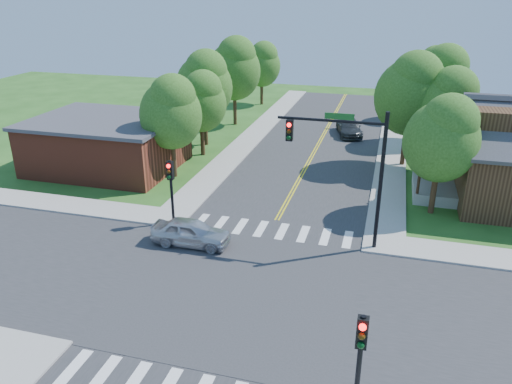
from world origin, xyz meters
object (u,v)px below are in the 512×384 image
(signal_pole_se, at_px, (361,348))
(car_silver, at_px, (191,233))
(car_dgrey, at_px, (349,128))
(signal_pole_nw, at_px, (171,180))
(signal_mast_ne, at_px, (347,157))

(signal_pole_se, height_order, car_silver, signal_pole_se)
(car_silver, distance_m, car_dgrey, 23.94)
(signal_pole_nw, height_order, car_silver, signal_pole_nw)
(signal_mast_ne, height_order, car_dgrey, signal_mast_ne)
(signal_pole_nw, bearing_deg, car_silver, -46.72)
(signal_pole_se, bearing_deg, car_silver, 135.38)
(signal_pole_nw, bearing_deg, car_dgrey, 69.78)
(signal_pole_se, relative_size, car_silver, 0.91)
(signal_pole_se, height_order, car_dgrey, signal_pole_se)
(signal_pole_se, bearing_deg, signal_pole_nw, 135.00)
(signal_mast_ne, bearing_deg, signal_pole_nw, -179.93)
(signal_mast_ne, xyz_separation_m, signal_pole_se, (1.69, -11.21, -2.19))
(signal_pole_se, bearing_deg, car_dgrey, 96.03)
(signal_pole_nw, bearing_deg, signal_pole_se, -45.00)
(signal_pole_nw, relative_size, car_silver, 0.91)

